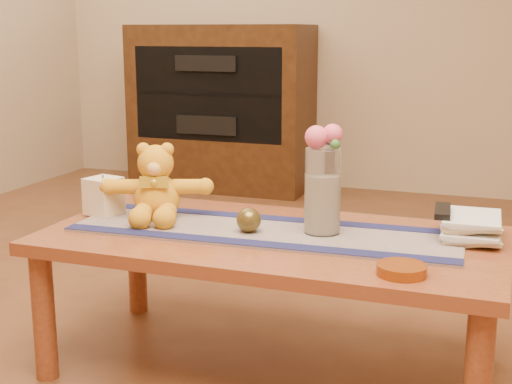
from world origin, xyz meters
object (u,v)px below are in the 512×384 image
(amber_dish, at_px, (402,270))
(tv_remote, at_px, (443,211))
(pillar_candle, at_px, (104,196))
(glass_vase, at_px, (323,191))
(teddy_bear, at_px, (156,182))
(bronze_ball, at_px, (249,220))
(book_bottom, at_px, (441,234))

(amber_dish, bearing_deg, tv_remote, 80.67)
(pillar_candle, distance_m, glass_vase, 0.75)
(teddy_bear, height_order, bronze_ball, teddy_bear)
(amber_dish, bearing_deg, pillar_candle, 165.84)
(bronze_ball, distance_m, amber_dish, 0.54)
(glass_vase, relative_size, book_bottom, 1.17)
(teddy_bear, distance_m, bronze_ball, 0.36)
(pillar_candle, xyz_separation_m, amber_dish, (1.04, -0.26, -0.06))
(pillar_candle, bearing_deg, amber_dish, -14.16)
(teddy_bear, bearing_deg, tv_remote, -14.87)
(bronze_ball, bearing_deg, tv_remote, 15.78)
(teddy_bear, bearing_deg, amber_dish, -39.05)
(tv_remote, bearing_deg, glass_vase, -170.59)
(book_bottom, height_order, tv_remote, tv_remote)
(glass_vase, height_order, amber_dish, glass_vase)
(book_bottom, relative_size, amber_dish, 1.72)
(bronze_ball, height_order, amber_dish, bronze_ball)
(book_bottom, xyz_separation_m, tv_remote, (0.00, -0.01, 0.07))
(tv_remote, height_order, amber_dish, tv_remote)
(glass_vase, relative_size, bronze_ball, 3.42)
(teddy_bear, height_order, pillar_candle, teddy_bear)
(teddy_bear, xyz_separation_m, bronze_ball, (0.35, -0.07, -0.08))
(pillar_candle, distance_m, tv_remote, 1.10)
(teddy_bear, height_order, book_bottom, teddy_bear)
(bronze_ball, relative_size, amber_dish, 0.59)
(amber_dish, bearing_deg, book_bottom, 81.03)
(teddy_bear, distance_m, book_bottom, 0.92)
(book_bottom, distance_m, tv_remote, 0.08)
(teddy_bear, bearing_deg, glass_vase, -20.21)
(book_bottom, distance_m, amber_dish, 0.39)
(pillar_candle, bearing_deg, teddy_bear, 6.01)
(glass_vase, bearing_deg, bronze_ball, -161.62)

